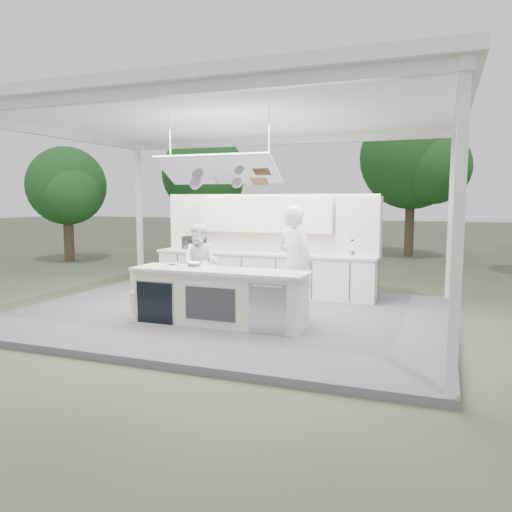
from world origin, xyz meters
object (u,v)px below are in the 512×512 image
at_px(back_counter, 263,273).
at_px(head_chef, 295,263).
at_px(sous_chef, 201,263).
at_px(demo_island, 218,297).

xyz_separation_m(back_counter, head_chef, (1.33, -2.06, 0.53)).
distance_m(back_counter, head_chef, 2.51).
bearing_deg(head_chef, sous_chef, 3.19).
xyz_separation_m(head_chef, sous_chef, (-2.29, 0.85, -0.20)).
bearing_deg(sous_chef, back_counter, 47.11).
height_order(demo_island, head_chef, head_chef).
distance_m(demo_island, back_counter, 2.82).
distance_m(back_counter, sous_chef, 1.58).
xyz_separation_m(demo_island, sous_chef, (-1.14, 1.61, 0.34)).
distance_m(demo_island, head_chef, 1.47).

